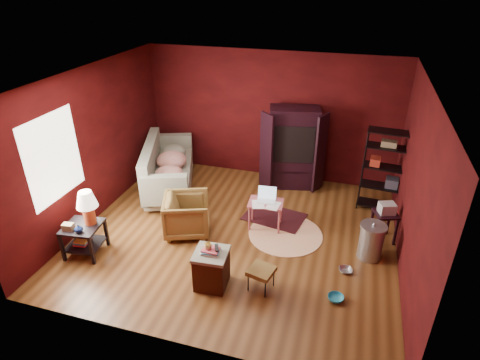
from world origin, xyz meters
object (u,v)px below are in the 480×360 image
at_px(side_table, 85,217).
at_px(hamper, 212,268).
at_px(laptop_desk, 266,205).
at_px(wire_shelving, 385,168).
at_px(sofa, 166,173).
at_px(armchair, 187,213).
at_px(tv_armoire, 293,147).

relative_size(side_table, hamper, 1.65).
relative_size(laptop_desk, wire_shelving, 0.47).
bearing_deg(sofa, laptop_desk, -133.43).
xyz_separation_m(sofa, laptop_desk, (2.38, -0.83, 0.11)).
distance_m(hamper, laptop_desk, 1.79).
bearing_deg(armchair, tv_armoire, -53.09).
distance_m(sofa, hamper, 3.22).
bearing_deg(hamper, tv_armoire, 80.42).
xyz_separation_m(armchair, hamper, (0.89, -1.17, -0.09)).
height_order(armchair, side_table, side_table).
bearing_deg(side_table, armchair, 36.18).
height_order(laptop_desk, tv_armoire, tv_armoire).
bearing_deg(side_table, sofa, 83.38).
bearing_deg(wire_shelving, armchair, -146.60).
bearing_deg(armchair, side_table, 105.87).
bearing_deg(side_table, hamper, -4.74).
bearing_deg(hamper, sofa, 127.51).
relative_size(armchair, wire_shelving, 0.48).
distance_m(side_table, laptop_desk, 3.08).
bearing_deg(hamper, armchair, 127.28).
bearing_deg(tv_armoire, laptop_desk, -107.95).
distance_m(sofa, tv_armoire, 2.76).
distance_m(tv_armoire, wire_shelving, 1.91).
xyz_separation_m(laptop_desk, tv_armoire, (0.16, 1.73, 0.44)).
height_order(hamper, tv_armoire, tv_armoire).
bearing_deg(laptop_desk, armchair, -161.69).
xyz_separation_m(hamper, wire_shelving, (2.43, 2.99, 0.59)).
relative_size(hamper, tv_armoire, 0.39).
relative_size(sofa, armchair, 2.34).
height_order(sofa, side_table, side_table).
relative_size(sofa, tv_armoire, 1.06).
distance_m(armchair, wire_shelving, 3.82).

